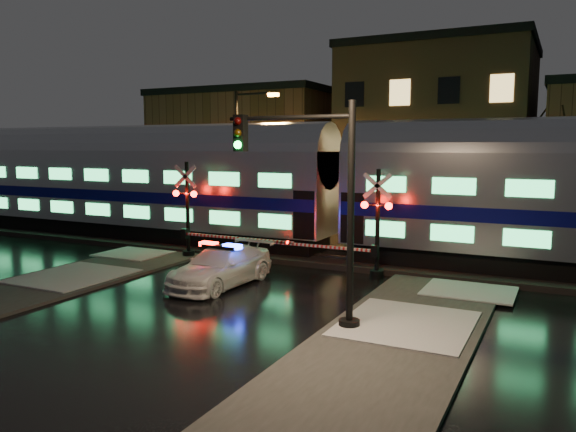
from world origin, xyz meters
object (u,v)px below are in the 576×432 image
(traffic_light, at_px, (317,209))
(crossing_signal_left, at_px, (193,219))
(crossing_signal_right, at_px, (368,233))
(police_car, at_px, (221,266))
(streetlight, at_px, (241,153))

(traffic_light, bearing_deg, crossing_signal_left, 132.50)
(crossing_signal_right, relative_size, crossing_signal_left, 0.96)
(police_car, relative_size, streetlight, 0.61)
(streetlight, bearing_deg, traffic_light, -51.48)
(traffic_light, bearing_deg, crossing_signal_right, 83.32)
(traffic_light, relative_size, streetlight, 0.78)
(crossing_signal_right, bearing_deg, crossing_signal_left, 179.98)
(crossing_signal_left, height_order, traffic_light, traffic_light)
(crossing_signal_left, xyz_separation_m, streetlight, (-1.50, 6.69, 2.87))
(crossing_signal_left, bearing_deg, streetlight, 102.64)
(police_car, height_order, streetlight, streetlight)
(crossing_signal_right, distance_m, crossing_signal_left, 8.23)
(traffic_light, xyz_separation_m, streetlight, (-10.32, 12.97, 1.33))
(police_car, height_order, traffic_light, traffic_light)
(crossing_signal_right, bearing_deg, streetlight, 145.48)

